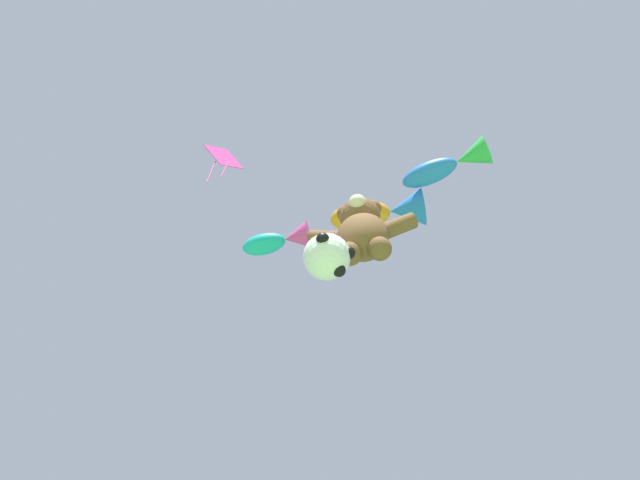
% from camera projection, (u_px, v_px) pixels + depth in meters
% --- Properties ---
extents(teddy_bear_kite, '(2.39, 1.05, 2.43)m').
position_uv_depth(teddy_bear_kite, '(362.00, 230.00, 13.35)').
color(teddy_bear_kite, brown).
extents(soccer_ball_kite, '(1.03, 1.03, 0.95)m').
position_uv_depth(soccer_ball_kite, '(327.00, 257.00, 12.17)').
color(soccer_ball_kite, white).
extents(fish_kite_cobalt, '(2.22, 1.09, 0.70)m').
position_uv_depth(fish_kite_cobalt, '(451.00, 164.00, 14.92)').
color(fish_kite_cobalt, blue).
extents(fish_kite_tangerine, '(2.33, 0.96, 0.93)m').
position_uv_depth(fish_kite_tangerine, '(383.00, 213.00, 15.39)').
color(fish_kite_tangerine, orange).
extents(fish_kite_teal, '(1.81, 0.74, 0.71)m').
position_uv_depth(fish_kite_teal, '(280.00, 241.00, 16.10)').
color(fish_kite_teal, '#19ADB2').
extents(diamond_kite, '(0.96, 0.96, 2.65)m').
position_uv_depth(diamond_kite, '(223.00, 158.00, 17.97)').
color(diamond_kite, '#E53F9E').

